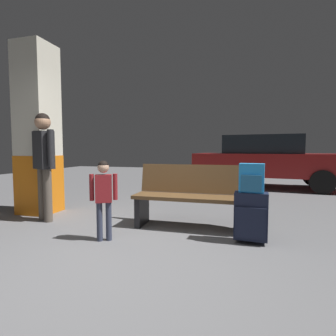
# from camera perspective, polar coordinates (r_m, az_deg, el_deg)

# --- Properties ---
(ground_plane) EXTENTS (18.00, 18.00, 0.10)m
(ground_plane) POSITION_cam_1_polar(r_m,az_deg,el_deg) (6.47, 4.12, -6.30)
(ground_plane) COLOR slate
(structural_pillar) EXTENTS (0.57, 0.57, 2.89)m
(structural_pillar) POSITION_cam_1_polar(r_m,az_deg,el_deg) (5.14, -26.20, 7.24)
(structural_pillar) COLOR orange
(structural_pillar) RESTS_ON ground_plane
(bench) EXTENTS (1.60, 0.53, 0.89)m
(bench) POSITION_cam_1_polar(r_m,az_deg,el_deg) (3.79, 5.02, -6.12)
(bench) COLOR brown
(bench) RESTS_ON ground_plane
(suitcase) EXTENTS (0.39, 0.25, 0.60)m
(suitcase) POSITION_cam_1_polar(r_m,az_deg,el_deg) (3.33, 17.39, -9.87)
(suitcase) COLOR #191E33
(suitcase) RESTS_ON ground_plane
(backpack_bright) EXTENTS (0.29, 0.21, 0.34)m
(backpack_bright) POSITION_cam_1_polar(r_m,az_deg,el_deg) (3.25, 17.55, -2.14)
(backpack_bright) COLOR #268CD8
(backpack_bright) RESTS_ON suitcase
(child) EXTENTS (0.30, 0.19, 0.97)m
(child) POSITION_cam_1_polar(r_m,az_deg,el_deg) (3.29, -13.71, -4.99)
(child) COLOR #33384C
(child) RESTS_ON ground_plane
(adult) EXTENTS (0.52, 0.32, 1.66)m
(adult) POSITION_cam_1_polar(r_m,az_deg,el_deg) (4.49, -25.18, 2.56)
(adult) COLOR brown
(adult) RESTS_ON ground_plane
(parked_car_near) EXTENTS (4.25, 2.12, 1.51)m
(parked_car_near) POSITION_cam_1_polar(r_m,az_deg,el_deg) (8.27, 20.35, 1.67)
(parked_car_near) COLOR maroon
(parked_car_near) RESTS_ON ground_plane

